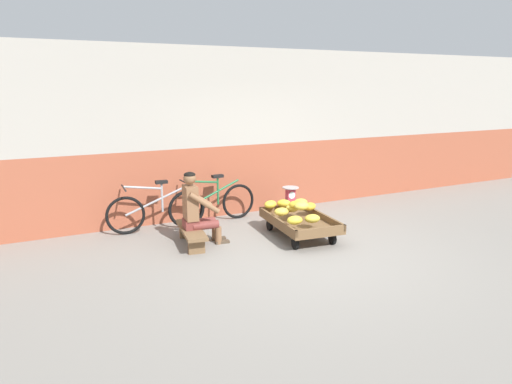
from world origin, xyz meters
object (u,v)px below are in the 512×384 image
(plastic_crate, at_px, (290,211))
(weighing_scale, at_px, (290,195))
(banana_cart, at_px, (300,223))
(vendor_seated, at_px, (196,209))
(low_bench, at_px, (191,233))
(bicycle_far_left, at_px, (213,203))
(bicycle_near_left, at_px, (156,210))

(plastic_crate, distance_m, weighing_scale, 0.30)
(banana_cart, bearing_deg, vendor_seated, 165.96)
(low_bench, height_order, bicycle_far_left, bicycle_far_left)
(banana_cart, distance_m, bicycle_far_left, 1.70)
(low_bench, distance_m, bicycle_near_left, 1.01)
(vendor_seated, height_order, bicycle_near_left, vendor_seated)
(bicycle_near_left, bearing_deg, weighing_scale, -8.83)
(bicycle_near_left, distance_m, bicycle_far_left, 1.03)
(weighing_scale, relative_size, bicycle_near_left, 0.18)
(banana_cart, relative_size, plastic_crate, 4.22)
(vendor_seated, bearing_deg, bicycle_far_left, 56.91)
(banana_cart, relative_size, bicycle_far_left, 0.91)
(bicycle_near_left, xyz_separation_m, bicycle_far_left, (1.03, 0.05, 0.00))
(bicycle_near_left, bearing_deg, banana_cart, -34.74)
(vendor_seated, relative_size, bicycle_far_left, 0.69)
(banana_cart, xyz_separation_m, weighing_scale, (0.41, 0.99, 0.21))
(weighing_scale, height_order, bicycle_far_left, bicycle_far_left)
(bicycle_near_left, bearing_deg, bicycle_far_left, 2.67)
(weighing_scale, bearing_deg, banana_cart, -112.64)
(vendor_seated, bearing_deg, weighing_scale, 16.45)
(banana_cart, height_order, weighing_scale, weighing_scale)
(banana_cart, xyz_separation_m, vendor_seated, (-1.60, 0.40, 0.33))
(low_bench, bearing_deg, weighing_scale, 15.59)
(banana_cart, relative_size, bicycle_near_left, 0.91)
(banana_cart, distance_m, plastic_crate, 1.08)
(low_bench, xyz_separation_m, vendor_seated, (0.09, -0.01, 0.37))
(low_bench, distance_m, bicycle_far_left, 1.26)
(bicycle_near_left, bearing_deg, low_bench, -73.66)
(banana_cart, bearing_deg, low_bench, 166.41)
(vendor_seated, xyz_separation_m, plastic_crate, (2.01, 0.60, -0.42))
(banana_cart, distance_m, vendor_seated, 1.68)
(low_bench, xyz_separation_m, plastic_crate, (2.10, 0.59, -0.05))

